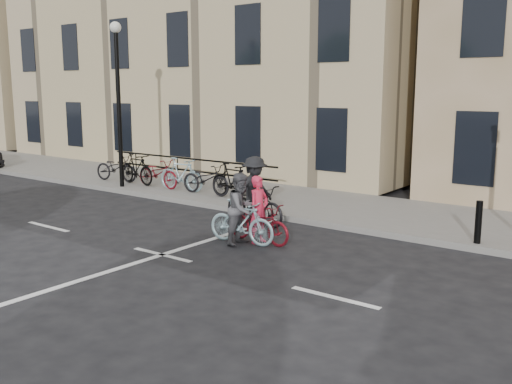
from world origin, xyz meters
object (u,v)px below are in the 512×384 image
Objects in this scene: cyclist_grey at (241,215)px; cyclist_dark at (254,198)px; lamp_post at (118,84)px; cyclist_pink at (259,220)px.

cyclist_dark reaches higher than cyclist_grey.
lamp_post is 2.66× the size of cyclist_dark.
cyclist_grey is (7.25, -2.75, -2.85)m from lamp_post.
cyclist_pink is (7.49, -2.43, -2.97)m from lamp_post.
cyclist_dark is (6.37, -1.12, -2.82)m from lamp_post.
cyclist_dark is (-1.12, 1.31, 0.16)m from cyclist_pink.
cyclist_dark is at bearing -9.95° from lamp_post.
cyclist_dark reaches higher than cyclist_pink.
cyclist_pink is 1.73m from cyclist_dark.
lamp_post is at bearing 87.95° from cyclist_dark.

